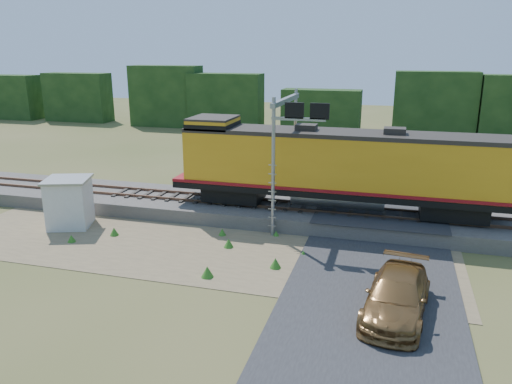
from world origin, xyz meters
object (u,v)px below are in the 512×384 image
(signal_gantry, at_px, (290,128))
(car, at_px, (397,296))
(shed, at_px, (69,202))
(locomotive, at_px, (334,166))

(signal_gantry, xyz_separation_m, car, (6.02, -8.85, -4.68))
(signal_gantry, distance_m, car, 11.68)
(signal_gantry, bearing_deg, shed, -162.05)
(shed, distance_m, car, 18.33)
(shed, height_order, car, shed)
(signal_gantry, bearing_deg, locomotive, 15.71)
(locomotive, relative_size, shed, 6.36)
(locomotive, relative_size, car, 3.56)
(signal_gantry, height_order, car, signal_gantry)
(car, bearing_deg, shed, 170.94)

